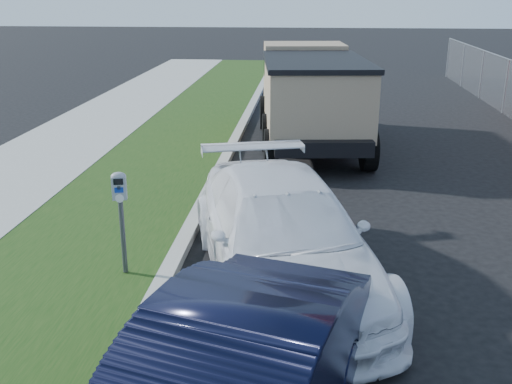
{
  "coord_description": "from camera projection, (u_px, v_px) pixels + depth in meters",
  "views": [
    {
      "loc": [
        -0.63,
        -7.85,
        4.02
      ],
      "look_at": [
        -1.4,
        1.0,
        1.0
      ],
      "focal_mm": 42.0,
      "sensor_mm": 36.0,
      "label": 1
    }
  ],
  "objects": [
    {
      "name": "parking_meter",
      "position": [
        120.0,
        201.0,
        8.31
      ],
      "size": [
        0.23,
        0.18,
        1.51
      ],
      "rotation": [
        0.0,
        0.0,
        0.22
      ],
      "color": "#3F4247",
      "rests_on": "ground"
    },
    {
      "name": "dump_truck",
      "position": [
        310.0,
        92.0,
        15.96
      ],
      "size": [
        3.11,
        6.62,
        2.51
      ],
      "rotation": [
        0.0,
        0.0,
        0.1
      ],
      "color": "black",
      "rests_on": "ground"
    },
    {
      "name": "white_wagon",
      "position": [
        283.0,
        233.0,
        8.44
      ],
      "size": [
        3.43,
        5.62,
        1.52
      ],
      "primitive_type": "imported",
      "rotation": [
        0.0,
        0.0,
        0.26
      ],
      "color": "white",
      "rests_on": "ground"
    },
    {
      "name": "streetside",
      "position": [
        35.0,
        216.0,
        10.97
      ],
      "size": [
        6.12,
        50.0,
        0.15
      ],
      "color": "gray",
      "rests_on": "ground"
    },
    {
      "name": "ground",
      "position": [
        346.0,
        282.0,
        8.65
      ],
      "size": [
        120.0,
        120.0,
        0.0
      ],
      "primitive_type": "plane",
      "color": "black",
      "rests_on": "ground"
    }
  ]
}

